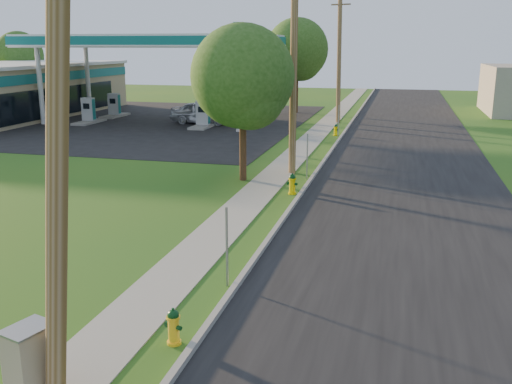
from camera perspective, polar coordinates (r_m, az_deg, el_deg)
ground_plane at (r=10.75m, az=-11.17°, el=-17.89°), size 140.00×140.00×0.00m
road at (r=19.00m, az=14.83°, el=-3.44°), size 8.00×120.00×0.02m
curb at (r=19.32m, az=2.91°, el=-2.45°), size 0.15×120.00×0.15m
sidewalk at (r=19.74m, az=-2.08°, el=-2.26°), size 1.50×120.00×0.03m
forecourt at (r=45.24m, az=-12.29°, el=6.97°), size 26.00×28.00×0.02m
utility_pole_near at (r=8.59m, az=-19.28°, el=7.65°), size 1.40×0.32×9.48m
utility_pole_mid at (r=25.57m, az=3.79°, el=12.80°), size 1.40×0.32×9.80m
utility_pole_far at (r=43.38m, az=8.31°, el=13.19°), size 1.40×0.32×9.50m
sign_post_near at (r=13.74m, az=-2.93°, el=-5.54°), size 0.05×0.04×2.00m
sign_post_mid at (r=24.88m, az=5.14°, el=3.56°), size 0.05×0.04×2.00m
sign_post_far at (r=36.83m, az=8.25°, el=7.03°), size 0.05×0.04×2.00m
gas_canopy at (r=44.02m, az=-10.30°, el=14.55°), size 18.18×9.18×6.40m
fuel_pump_nw at (r=44.60m, az=-16.39°, el=7.53°), size 1.20×3.20×1.90m
fuel_pump_ne at (r=40.78m, az=-5.33°, el=7.45°), size 1.20×3.20×1.90m
fuel_pump_sw at (r=48.07m, az=-13.97°, el=8.15°), size 1.20×3.20×1.90m
fuel_pump_se at (r=44.54m, az=-3.59°, el=8.08°), size 1.20×3.20×1.90m
convenience_store at (r=50.89m, az=-23.72°, el=9.30°), size 10.40×22.40×4.25m
price_pylon at (r=31.81m, az=-1.43°, el=14.03°), size 0.34×2.04×6.85m
tree_verge at (r=24.08m, az=-1.18°, el=11.06°), size 4.36×4.36×6.61m
tree_lot at (r=49.44m, az=4.24°, el=13.80°), size 5.24×5.24×7.94m
tree_back at (r=61.63m, az=-22.56°, el=12.34°), size 4.62×4.62×7.00m
hydrant_near at (r=11.55m, az=-8.25°, el=-13.17°), size 0.39×0.35×0.76m
hydrant_mid at (r=22.40m, az=3.64°, el=0.80°), size 0.43×0.39×0.83m
hydrant_far at (r=37.34m, az=7.97°, el=6.17°), size 0.39×0.35×0.76m
utility_cabinet at (r=10.42m, az=-21.58°, el=-15.63°), size 0.77×0.89×1.30m
car_silver at (r=42.70m, az=-5.29°, el=7.90°), size 4.98×2.37×1.65m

